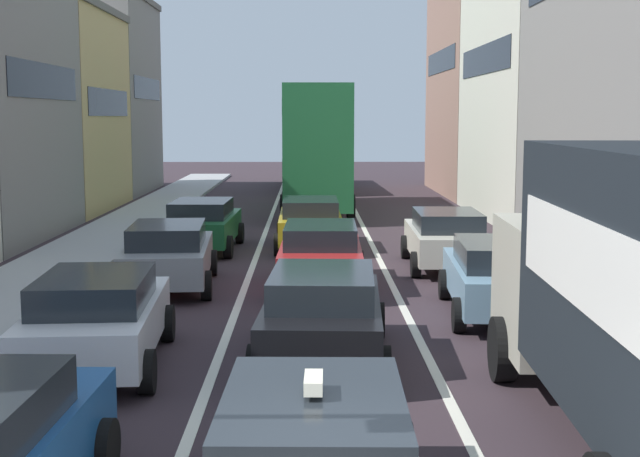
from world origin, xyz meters
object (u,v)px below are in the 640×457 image
(wagon_left_lane_second, at_px, (97,317))
(wagon_right_lane_far, at_px, (446,237))
(sedan_centre_lane_second, at_px, (323,312))
(bus_far_queue_secondary, at_px, (310,156))
(sedan_left_lane_fourth, at_px, (202,224))
(hatchback_centre_lane_third, at_px, (321,254))
(bus_mid_queue_primary, at_px, (317,143))
(sedan_left_lane_third, at_px, (168,254))
(coupe_centre_lane_fourth, at_px, (310,222))
(sedan_right_lane_behind_truck, at_px, (499,275))

(wagon_left_lane_second, relative_size, wagon_right_lane_far, 1.01)
(sedan_centre_lane_second, xyz_separation_m, bus_far_queue_secondary, (-0.15, 33.88, 0.96))
(sedan_left_lane_fourth, bearing_deg, sedan_centre_lane_second, -162.37)
(hatchback_centre_lane_third, height_order, bus_mid_queue_primary, bus_mid_queue_primary)
(sedan_centre_lane_second, xyz_separation_m, sedan_left_lane_third, (-3.41, 6.06, 0.00))
(sedan_centre_lane_second, height_order, coupe_centre_lane_fourth, same)
(sedan_left_lane_fourth, relative_size, sedan_right_lane_behind_truck, 0.99)
(wagon_left_lane_second, xyz_separation_m, coupe_centre_lane_fourth, (3.33, 12.33, 0.00))
(coupe_centre_lane_fourth, xyz_separation_m, bus_far_queue_secondary, (0.03, 21.82, 0.96))
(hatchback_centre_lane_third, distance_m, sedan_left_lane_fourth, 6.59)
(sedan_left_lane_third, bearing_deg, sedan_right_lane_behind_truck, -116.08)
(wagon_right_lane_far, xyz_separation_m, bus_far_queue_secondary, (-3.48, 25.20, 0.96))
(bus_mid_queue_primary, bearing_deg, sedan_left_lane_fourth, 161.82)
(hatchback_centre_lane_third, xyz_separation_m, coupe_centre_lane_fourth, (-0.22, 6.06, 0.00))
(wagon_left_lane_second, xyz_separation_m, sedan_left_lane_third, (0.10, 6.33, 0.00))
(sedan_left_lane_third, xyz_separation_m, sedan_right_lane_behind_truck, (6.92, -2.85, 0.00))
(sedan_left_lane_third, height_order, sedan_left_lane_fourth, same)
(sedan_left_lane_fourth, distance_m, wagon_right_lane_far, 7.29)
(hatchback_centre_lane_third, xyz_separation_m, bus_mid_queue_primary, (0.06, 16.09, 2.03))
(wagon_left_lane_second, bearing_deg, coupe_centre_lane_fourth, -18.60)
(hatchback_centre_lane_third, relative_size, wagon_right_lane_far, 1.00)
(sedan_left_lane_third, distance_m, coupe_centre_lane_fourth, 6.81)
(sedan_centre_lane_second, relative_size, hatchback_centre_lane_third, 1.01)
(sedan_right_lane_behind_truck, bearing_deg, sedan_centre_lane_second, 136.18)
(coupe_centre_lane_fourth, bearing_deg, wagon_right_lane_far, -134.29)
(sedan_centre_lane_second, xyz_separation_m, bus_mid_queue_primary, (0.11, 22.09, 2.03))
(sedan_centre_lane_second, relative_size, sedan_right_lane_behind_truck, 1.00)
(sedan_left_lane_third, relative_size, sedan_left_lane_fourth, 1.01)
(sedan_centre_lane_second, height_order, sedan_left_lane_third, same)
(hatchback_centre_lane_third, height_order, sedan_right_lane_behind_truck, same)
(coupe_centre_lane_fourth, relative_size, sedan_left_lane_fourth, 0.99)
(sedan_left_lane_third, xyz_separation_m, coupe_centre_lane_fourth, (3.24, 6.00, 0.00))
(bus_far_queue_secondary, bearing_deg, sedan_left_lane_third, 171.50)
(sedan_right_lane_behind_truck, distance_m, bus_far_queue_secondary, 30.90)
(coupe_centre_lane_fourth, distance_m, bus_far_queue_secondary, 21.84)
(sedan_left_lane_fourth, height_order, bus_far_queue_secondary, bus_far_queue_secondary)
(coupe_centre_lane_fourth, distance_m, sedan_left_lane_fourth, 3.17)
(coupe_centre_lane_fourth, xyz_separation_m, wagon_right_lane_far, (3.51, -3.38, 0.00))
(wagon_left_lane_second, bearing_deg, sedan_left_lane_fourth, -4.39)
(sedan_left_lane_third, bearing_deg, bus_far_queue_secondary, -10.41)
(sedan_centre_lane_second, relative_size, bus_mid_queue_primary, 0.42)
(coupe_centre_lane_fourth, xyz_separation_m, sedan_left_lane_fourth, (-3.14, -0.39, 0.00))
(bus_mid_queue_primary, bearing_deg, sedan_centre_lane_second, 179.73)
(sedan_left_lane_fourth, bearing_deg, sedan_right_lane_behind_truck, -139.32)
(wagon_right_lane_far, bearing_deg, sedan_right_lane_behind_truck, -176.70)
(sedan_centre_lane_second, height_order, sedan_right_lane_behind_truck, same)
(wagon_left_lane_second, xyz_separation_m, hatchback_centre_lane_third, (3.56, 6.27, 0.00))
(hatchback_centre_lane_third, bearing_deg, sedan_left_lane_fourth, 31.99)
(sedan_left_lane_fourth, height_order, sedan_right_lane_behind_truck, same)
(wagon_left_lane_second, distance_m, bus_mid_queue_primary, 22.74)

